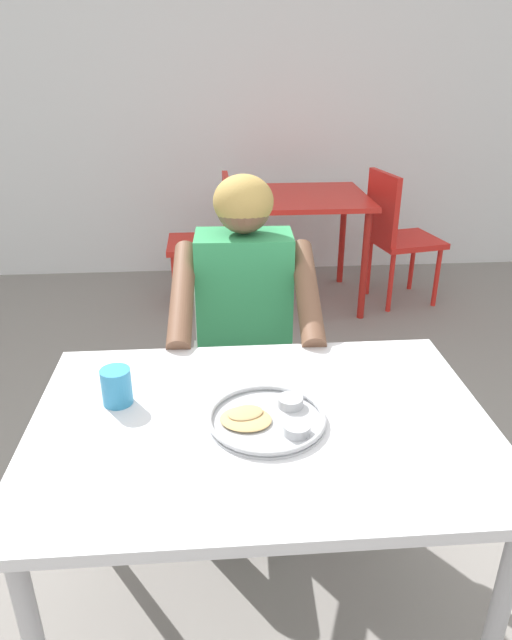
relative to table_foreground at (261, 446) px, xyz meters
name	(u,v)px	position (x,y,z in m)	size (l,w,h in m)	color
back_wall	(235,28)	(0.09, 3.18, 1.04)	(12.00, 0.12, 3.40)	white
table_foreground	(261,446)	(0.00, 0.00, 0.00)	(1.12, 0.78, 0.74)	silver
thali_tray	(268,418)	(0.01, -0.01, 0.09)	(0.29, 0.29, 0.03)	#B7BABF
drinking_cup	(116,385)	(-0.36, 0.10, 0.13)	(0.08, 0.08, 0.10)	#338CBF
chair_foreground	(244,346)	(0.01, 0.89, -0.18)	(0.43, 0.42, 0.81)	silver
diner_foreground	(245,317)	(0.00, 0.67, 0.05)	(0.50, 0.56, 1.18)	#242424
table_background_red	(304,210)	(0.49, 2.46, -0.03)	(0.79, 0.76, 0.73)	red
chair_red_left	(211,233)	(-0.12, 2.47, -0.17)	(0.41, 0.43, 0.85)	red
chair_red_right	(395,230)	(1.08, 2.40, -0.16)	(0.49, 0.47, 0.88)	red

